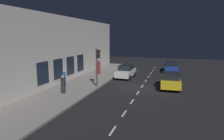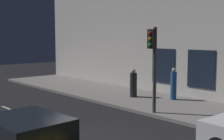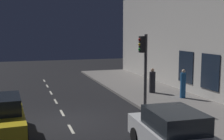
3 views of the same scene
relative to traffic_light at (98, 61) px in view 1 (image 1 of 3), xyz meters
name	(u,v)px [view 1 (image 1 of 3)]	position (x,y,z in m)	size (l,w,h in m)	color
ground_plane	(141,89)	(-4.18, -0.99, -2.67)	(60.00, 60.00, 0.00)	black
sidewalk	(83,83)	(2.07, -0.99, -2.60)	(4.50, 32.00, 0.15)	gray
building_facade	(61,50)	(4.62, -0.99, 0.97)	(0.65, 32.00, 7.30)	beige
lane_centre_line	(142,86)	(-4.18, -1.99, -2.67)	(0.12, 27.20, 0.01)	beige
traffic_light	(98,61)	(0.00, 0.00, 0.00)	(0.50, 0.32, 3.79)	#424244
parked_car_0	(126,72)	(-1.51, -5.72, -1.89)	(1.95, 3.97, 1.58)	silver
parked_car_1	(171,80)	(-6.98, -2.09, -1.88)	(2.07, 4.01, 1.58)	gold
parked_car_2	(171,67)	(-6.85, -11.73, -1.88)	(2.09, 4.61, 1.58)	#1E389E
pedestrian_0	(63,85)	(2.04, 3.16, -1.80)	(0.48, 0.48, 1.59)	#232328
pedestrian_1	(99,68)	(2.35, -6.38, -1.67)	(0.58, 0.58, 1.85)	maroon
pedestrian_2	(64,79)	(3.10, 1.20, -1.73)	(0.42, 0.42, 1.71)	#1E5189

